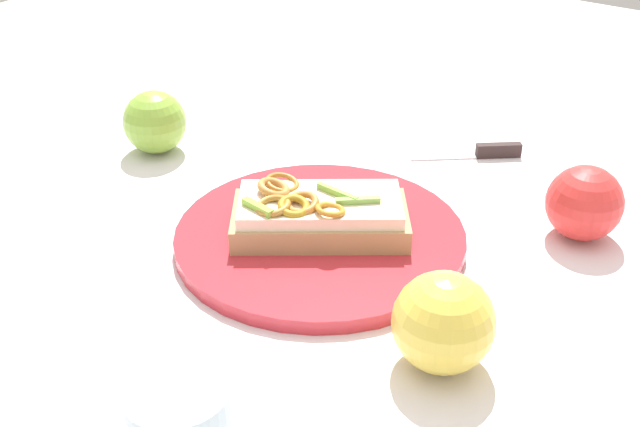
{
  "coord_description": "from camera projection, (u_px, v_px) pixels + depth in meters",
  "views": [
    {
      "loc": [
        0.39,
        -0.54,
        0.43
      ],
      "look_at": [
        0.0,
        0.0,
        0.03
      ],
      "focal_mm": 44.31,
      "sensor_mm": 36.0,
      "label": 1
    }
  ],
  "objects": [
    {
      "name": "plate",
      "position": [
        320.0,
        237.0,
        0.78
      ],
      "size": [
        0.29,
        0.29,
        0.01
      ],
      "primitive_type": "cylinder",
      "color": "#BA2B35",
      "rests_on": "ground_plane"
    },
    {
      "name": "apple_1",
      "position": [
        155.0,
        122.0,
        0.95
      ],
      "size": [
        0.09,
        0.09,
        0.08
      ],
      "primitive_type": "sphere",
      "rotation": [
        0.0,
        0.0,
        0.21
      ],
      "color": "#81B03A",
      "rests_on": "ground_plane"
    },
    {
      "name": "apple_2",
      "position": [
        584.0,
        203.0,
        0.78
      ],
      "size": [
        0.09,
        0.09,
        0.08
      ],
      "primitive_type": "sphere",
      "rotation": [
        0.0,
        0.0,
        3.42
      ],
      "color": "red",
      "rests_on": "ground_plane"
    },
    {
      "name": "apple_0",
      "position": [
        443.0,
        322.0,
        0.61
      ],
      "size": [
        0.09,
        0.09,
        0.08
      ],
      "primitive_type": "sphere",
      "rotation": [
        0.0,
        0.0,
        1.66
      ],
      "color": "gold",
      "rests_on": "ground_plane"
    },
    {
      "name": "knife",
      "position": [
        485.0,
        152.0,
        0.95
      ],
      "size": [
        0.11,
        0.09,
        0.02
      ],
      "rotation": [
        0.0,
        0.0,
        3.84
      ],
      "color": "silver",
      "rests_on": "ground_plane"
    },
    {
      "name": "ground_plane",
      "position": [
        320.0,
        243.0,
        0.79
      ],
      "size": [
        2.0,
        2.0,
        0.0
      ],
      "primitive_type": "plane",
      "color": "silver",
      "rests_on": "ground"
    },
    {
      "name": "sandwich",
      "position": [
        318.0,
        214.0,
        0.77
      ],
      "size": [
        0.19,
        0.17,
        0.05
      ],
      "rotation": [
        0.0,
        0.0,
        3.78
      ],
      "color": "tan",
      "rests_on": "plate"
    }
  ]
}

